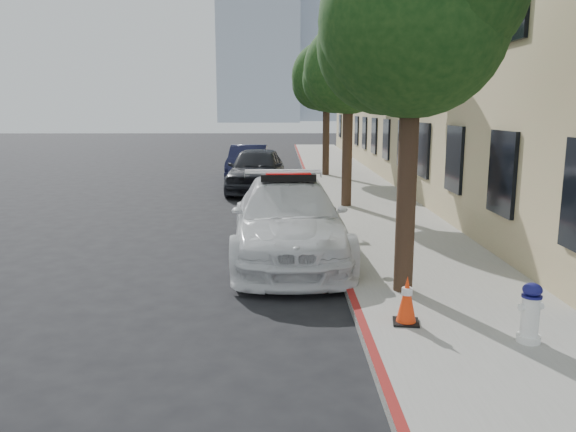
# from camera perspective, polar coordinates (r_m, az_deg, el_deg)

# --- Properties ---
(ground) EXTENTS (120.00, 120.00, 0.00)m
(ground) POSITION_cam_1_polar(r_m,az_deg,el_deg) (11.03, -5.67, -5.00)
(ground) COLOR black
(ground) RESTS_ON ground
(sidewalk) EXTENTS (3.20, 50.00, 0.15)m
(sidewalk) POSITION_cam_1_polar(r_m,az_deg,el_deg) (20.95, 6.59, 2.74)
(sidewalk) COLOR gray
(sidewalk) RESTS_ON ground
(curb_strip) EXTENTS (0.12, 50.00, 0.15)m
(curb_strip) POSITION_cam_1_polar(r_m,az_deg,el_deg) (20.81, 2.37, 2.75)
(curb_strip) COLOR maroon
(curb_strip) RESTS_ON ground
(building) EXTENTS (8.00, 36.00, 10.00)m
(building) POSITION_cam_1_polar(r_m,az_deg,el_deg) (26.94, 17.74, 14.60)
(building) COLOR tan
(building) RESTS_ON ground
(tower_right) EXTENTS (14.00, 14.00, 44.00)m
(tower_right) POSITION_cam_1_polar(r_m,az_deg,el_deg) (147.03, 2.62, 18.26)
(tower_right) COLOR #9EA8B7
(tower_right) RESTS_ON ground
(tree_near) EXTENTS (2.92, 2.82, 5.62)m
(tree_near) POSITION_cam_1_polar(r_m,az_deg,el_deg) (8.87, 12.83, 18.82)
(tree_near) COLOR black
(tree_near) RESTS_ON sidewalk
(tree_mid) EXTENTS (2.77, 2.64, 5.43)m
(tree_mid) POSITION_cam_1_polar(r_m,az_deg,el_deg) (16.71, 6.30, 14.76)
(tree_mid) COLOR black
(tree_mid) RESTS_ON sidewalk
(tree_far) EXTENTS (3.10, 3.00, 5.81)m
(tree_far) POSITION_cam_1_polar(r_m,az_deg,el_deg) (24.68, 4.03, 14.04)
(tree_far) COLOR black
(tree_far) RESTS_ON sidewalk
(police_car) EXTENTS (2.44, 5.56, 1.74)m
(police_car) POSITION_cam_1_polar(r_m,az_deg,el_deg) (11.34, 0.04, -0.36)
(police_car) COLOR white
(police_car) RESTS_ON ground
(parked_car_mid) EXTENTS (2.20, 4.87, 1.62)m
(parked_car_mid) POSITION_cam_1_polar(r_m,az_deg,el_deg) (20.62, -3.20, 4.73)
(parked_car_mid) COLOR black
(parked_car_mid) RESTS_ON ground
(parked_car_far) EXTENTS (1.69, 4.47, 1.46)m
(parked_car_far) POSITION_cam_1_polar(r_m,az_deg,el_deg) (24.36, -4.03, 5.47)
(parked_car_far) COLOR #141634
(parked_car_far) RESTS_ON ground
(fire_hydrant) EXTENTS (0.32, 0.29, 0.76)m
(fire_hydrant) POSITION_cam_1_polar(r_m,az_deg,el_deg) (7.63, 23.41, -9.07)
(fire_hydrant) COLOR white
(fire_hydrant) RESTS_ON sidewalk
(traffic_cone) EXTENTS (0.39, 0.39, 0.66)m
(traffic_cone) POSITION_cam_1_polar(r_m,az_deg,el_deg) (7.78, 11.97, -8.35)
(traffic_cone) COLOR black
(traffic_cone) RESTS_ON sidewalk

